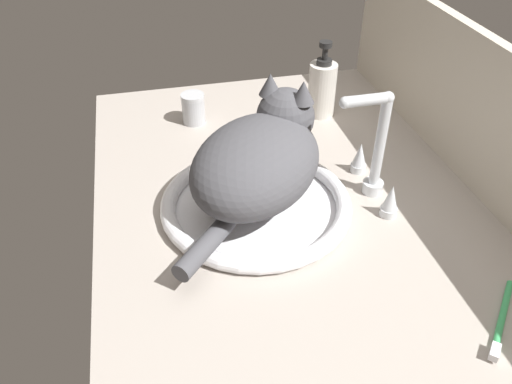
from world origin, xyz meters
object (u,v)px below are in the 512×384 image
faucet (374,157)px  cat (262,156)px  metal_jar (193,108)px  toothbrush (501,321)px  sink_basin (256,204)px  soap_pump_bottle (322,88)px

faucet → cat: size_ratio=0.59×
metal_jar → toothbrush: (68.99, 35.37, -2.97)cm
sink_basin → cat: 9.52cm
metal_jar → toothbrush: size_ratio=0.56×
sink_basin → faucet: size_ratio=1.65×
metal_jar → soap_pump_bottle: bearing=84.1°
faucet → soap_pump_bottle: 31.98cm
cat → metal_jar: (-33.55, -8.08, -6.97)cm
sink_basin → toothbrush: bearing=40.2°
sink_basin → soap_pump_bottle: 40.08cm
faucet → toothbrush: 35.28cm
sink_basin → metal_jar: metal_jar is taller
faucet → toothbrush: (33.92, 6.11, -7.57)cm
sink_basin → soap_pump_bottle: bearing=143.6°
soap_pump_bottle → toothbrush: bearing=4.4°
sink_basin → faucet: (0.00, 22.55, 6.92)cm
faucet → toothbrush: size_ratio=1.68×
faucet → cat: cat is taller
metal_jar → sink_basin: bearing=10.8°
soap_pump_bottle → toothbrush: 66.34cm
metal_jar → toothbrush: 77.59cm
sink_basin → toothbrush: sink_basin is taller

